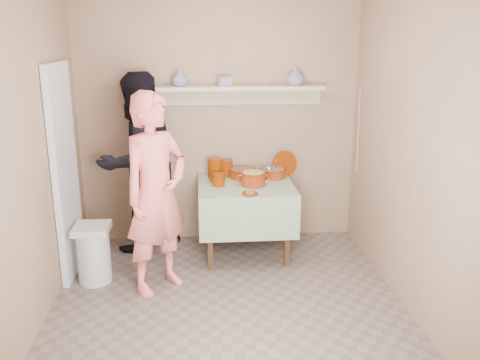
{
  "coord_description": "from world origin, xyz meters",
  "views": [
    {
      "loc": [
        -0.22,
        -3.7,
        2.23
      ],
      "look_at": [
        0.15,
        0.75,
        0.95
      ],
      "focal_mm": 38.0,
      "sensor_mm": 36.0,
      "label": 1
    }
  ],
  "objects": [
    {
      "name": "vase_right",
      "position": [
        0.8,
        1.6,
        1.82
      ],
      "size": [
        0.19,
        0.19,
        0.19
      ],
      "primitive_type": "imported",
      "rotation": [
        0.0,
        0.0,
        0.04
      ],
      "color": "navy",
      "rests_on": "wall_shelf"
    },
    {
      "name": "electrical_cord",
      "position": [
        1.47,
        1.48,
        1.25
      ],
      "size": [
        0.01,
        0.05,
        0.9
      ],
      "color": "silver",
      "rests_on": "wall_shelf"
    },
    {
      "name": "cazuela_meat_a",
      "position": [
        0.24,
        1.5,
        0.82
      ],
      "size": [
        0.3,
        0.3,
        0.1
      ],
      "color": "#6E1904",
      "rests_on": "serving_table"
    },
    {
      "name": "room_shell",
      "position": [
        0.0,
        0.0,
        1.61
      ],
      "size": [
        3.04,
        3.54,
        2.62
      ],
      "color": "#9D7E60",
      "rests_on": "ground"
    },
    {
      "name": "wall_shelf",
      "position": [
        0.2,
        1.65,
        1.67
      ],
      "size": [
        1.8,
        0.25,
        0.21
      ],
      "color": "#C3B291",
      "rests_on": "room_shell"
    },
    {
      "name": "ladle",
      "position": [
        0.52,
        1.44,
        0.87
      ],
      "size": [
        0.08,
        0.26,
        0.19
      ],
      "color": "silver",
      "rests_on": "cazuela_meat_b"
    },
    {
      "name": "cazuela_meat_b",
      "position": [
        0.57,
        1.47,
        0.82
      ],
      "size": [
        0.28,
        0.28,
        0.1
      ],
      "color": "#6E1904",
      "rests_on": "serving_table"
    },
    {
      "name": "person_cook",
      "position": [
        -0.6,
        0.56,
        0.89
      ],
      "size": [
        0.77,
        0.76,
        1.79
      ],
      "primitive_type": "imported",
      "rotation": [
        0.0,
        0.0,
        0.75
      ],
      "color": "#F57169",
      "rests_on": "ground"
    },
    {
      "name": "cazuela_rice",
      "position": [
        0.32,
        1.19,
        0.85
      ],
      "size": [
        0.33,
        0.25,
        0.14
      ],
      "color": "#6E1904",
      "rests_on": "serving_table"
    },
    {
      "name": "vase_left",
      "position": [
        -0.4,
        1.61,
        1.81
      ],
      "size": [
        0.23,
        0.23,
        0.17
      ],
      "primitive_type": "imported",
      "rotation": [
        0.0,
        0.0,
        0.7
      ],
      "color": "navy",
      "rests_on": "wall_shelf"
    },
    {
      "name": "bowl_stack",
      "position": [
        -0.03,
        1.21,
        0.83
      ],
      "size": [
        0.13,
        0.13,
        0.13
      ],
      "primitive_type": "cylinder",
      "color": "#662204",
      "rests_on": "serving_table"
    },
    {
      "name": "front_plate",
      "position": [
        0.26,
        0.89,
        0.77
      ],
      "size": [
        0.16,
        0.16,
        0.03
      ],
      "color": "#662204",
      "rests_on": "serving_table"
    },
    {
      "name": "ground",
      "position": [
        0.0,
        0.0,
        0.0
      ],
      "size": [
        3.5,
        3.5,
        0.0
      ],
      "primitive_type": "plane",
      "color": "#6C5E55",
      "rests_on": "ground"
    },
    {
      "name": "ceramic_box",
      "position": [
        0.06,
        1.62,
        1.77
      ],
      "size": [
        0.16,
        0.13,
        0.1
      ],
      "primitive_type": "cube",
      "rotation": [
        0.0,
        0.0,
        0.32
      ],
      "color": "navy",
      "rests_on": "wall_shelf"
    },
    {
      "name": "person_helper",
      "position": [
        -0.86,
        1.52,
        0.94
      ],
      "size": [
        1.16,
        1.14,
        1.88
      ],
      "primitive_type": "imported",
      "rotation": [
        0.0,
        0.0,
        -2.41
      ],
      "color": "black",
      "rests_on": "ground"
    },
    {
      "name": "serving_table",
      "position": [
        0.25,
        1.28,
        0.64
      ],
      "size": [
        0.97,
        0.97,
        0.76
      ],
      "color": "#4C2D16",
      "rests_on": "ground"
    },
    {
      "name": "trash_bin",
      "position": [
        -1.21,
        0.72,
        0.28
      ],
      "size": [
        0.32,
        0.32,
        0.56
      ],
      "color": "silver",
      "rests_on": "ground"
    },
    {
      "name": "plate_stack_b",
      "position": [
        0.07,
        1.58,
        0.85
      ],
      "size": [
        0.15,
        0.15,
        0.18
      ],
      "primitive_type": "cylinder",
      "color": "#662204",
      "rests_on": "serving_table"
    },
    {
      "name": "plate_stack_a",
      "position": [
        -0.05,
        1.52,
        0.87
      ],
      "size": [
        0.16,
        0.16,
        0.21
      ],
      "primitive_type": "cylinder",
      "color": "#662204",
      "rests_on": "serving_table"
    },
    {
      "name": "tile_panel",
      "position": [
        -1.46,
        0.95,
        1.0
      ],
      "size": [
        0.06,
        0.7,
        2.0
      ],
      "primitive_type": "cube",
      "color": "silver",
      "rests_on": "ground"
    },
    {
      "name": "propped_lid",
      "position": [
        0.71,
        1.58,
        0.88
      ],
      "size": [
        0.29,
        0.16,
        0.28
      ],
      "primitive_type": "cylinder",
      "rotation": [
        1.37,
        0.0,
        0.31
      ],
      "color": "#662204",
      "rests_on": "serving_table"
    },
    {
      "name": "empty_bowl",
      "position": [
        -0.03,
        1.38,
        0.78
      ],
      "size": [
        0.16,
        0.16,
        0.05
      ],
      "primitive_type": "cylinder",
      "color": "#662204",
      "rests_on": "serving_table"
    }
  ]
}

